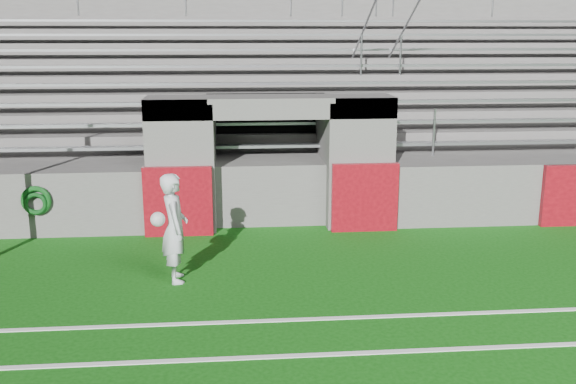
{
  "coord_description": "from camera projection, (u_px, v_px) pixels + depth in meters",
  "views": [
    {
      "loc": [
        -0.73,
        -8.98,
        3.77
      ],
      "look_at": [
        0.2,
        1.8,
        1.1
      ],
      "focal_mm": 40.0,
      "sensor_mm": 36.0,
      "label": 1
    }
  ],
  "objects": [
    {
      "name": "ground",
      "position": [
        285.0,
        292.0,
        9.65
      ],
      "size": [
        90.0,
        90.0,
        0.0
      ],
      "primitive_type": "plane",
      "color": "#0E4D0C",
      "rests_on": "ground"
    },
    {
      "name": "stadium_structure",
      "position": [
        261.0,
        122.0,
        17.0
      ],
      "size": [
        26.0,
        8.48,
        5.42
      ],
      "color": "#555350",
      "rests_on": "ground"
    },
    {
      "name": "goalkeeper_with_ball",
      "position": [
        174.0,
        228.0,
        9.9
      ],
      "size": [
        0.6,
        0.69,
        1.72
      ],
      "color": "silver",
      "rests_on": "ground"
    },
    {
      "name": "hose_coil",
      "position": [
        36.0,
        202.0,
        11.95
      ],
      "size": [
        0.57,
        0.14,
        0.57
      ],
      "color": "#0E4714",
      "rests_on": "ground"
    }
  ]
}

